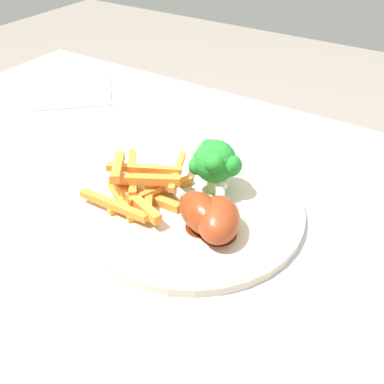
# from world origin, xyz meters

# --- Properties ---
(dining_table) EXTENTS (1.07, 0.82, 0.71)m
(dining_table) POSITION_xyz_m (0.00, 0.00, 0.60)
(dining_table) COLOR #B7B7BC
(dining_table) RESTS_ON ground_plane
(dinner_plate) EXTENTS (0.29, 0.29, 0.01)m
(dinner_plate) POSITION_xyz_m (0.08, 0.06, 0.71)
(dinner_plate) COLOR beige
(dinner_plate) RESTS_ON dining_table
(broccoli_floret_front) EXTENTS (0.07, 0.06, 0.07)m
(broccoli_floret_front) POSITION_xyz_m (0.09, 0.10, 0.76)
(broccoli_floret_front) COLOR #7AAC5F
(broccoli_floret_front) RESTS_ON dinner_plate
(carrot_fries_pile) EXTENTS (0.12, 0.14, 0.05)m
(carrot_fries_pile) POSITION_xyz_m (0.02, 0.03, 0.74)
(carrot_fries_pile) COLOR orange
(carrot_fries_pile) RESTS_ON dinner_plate
(chicken_drumstick_near) EXTENTS (0.12, 0.07, 0.05)m
(chicken_drumstick_near) POSITION_xyz_m (0.11, 0.03, 0.74)
(chicken_drumstick_near) COLOR #5C1C0B
(chicken_drumstick_near) RESTS_ON dinner_plate
(chicken_drumstick_far) EXTENTS (0.08, 0.12, 0.04)m
(chicken_drumstick_far) POSITION_xyz_m (0.13, 0.03, 0.74)
(chicken_drumstick_far) COLOR #621E0E
(chicken_drumstick_far) RESTS_ON dinner_plate
(napkin) EXTENTS (0.22, 0.22, 0.00)m
(napkin) POSITION_xyz_m (-0.33, 0.25, 0.71)
(napkin) COLOR beige
(napkin) RESTS_ON dining_table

